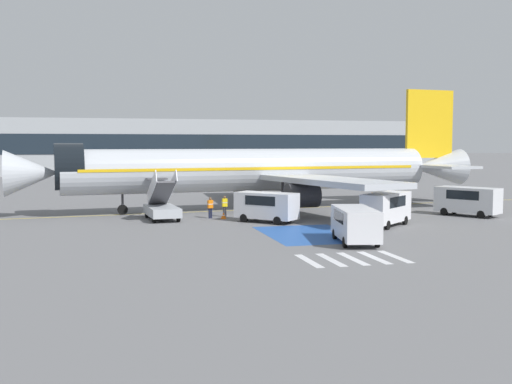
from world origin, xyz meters
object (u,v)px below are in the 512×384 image
object	(u,v)px
service_van_1	(266,205)
traffic_cone_0	(224,216)
service_van_3	(468,199)
ground_crew_3	(402,199)
service_van_0	(355,222)
boarding_stairs_forward	(162,207)
ground_crew_2	(225,205)
ground_crew_0	(210,206)
baggage_cart	(350,214)
terminal_building	(193,147)
service_van_2	(386,207)
fuel_tanker	(274,176)
airliner	(260,170)
ground_crew_1	(372,201)

from	to	relation	value
service_van_1	traffic_cone_0	world-z (taller)	service_van_1
service_van_3	ground_crew_3	bearing A→B (deg)	86.07
service_van_1	service_van_3	distance (m)	17.18
service_van_0	traffic_cone_0	xyz separation A→B (m)	(-5.41, 13.42, -1.01)
boarding_stairs_forward	traffic_cone_0	size ratio (longest dim) A/B	10.39
boarding_stairs_forward	service_van_0	world-z (taller)	boarding_stairs_forward
ground_crew_2	traffic_cone_0	world-z (taller)	ground_crew_2
ground_crew_3	traffic_cone_0	bearing A→B (deg)	76.76
ground_crew_0	ground_crew_2	bearing A→B (deg)	-168.94
baggage_cart	terminal_building	size ratio (longest dim) A/B	0.03
terminal_building	traffic_cone_0	bearing A→B (deg)	-96.27
boarding_stairs_forward	ground_crew_2	world-z (taller)	boarding_stairs_forward
service_van_0	ground_crew_0	size ratio (longest dim) A/B	3.16
boarding_stairs_forward	ground_crew_3	distance (m)	21.82
boarding_stairs_forward	service_van_2	xyz separation A→B (m)	(15.35, -7.75, 0.44)
terminal_building	service_van_0	bearing A→B (deg)	-91.88
boarding_stairs_forward	ground_crew_0	xyz separation A→B (m)	(3.83, -0.07, -0.02)
service_van_1	boarding_stairs_forward	bearing A→B (deg)	110.47
fuel_tanker	ground_crew_2	xyz separation A→B (m)	(-11.73, -26.53, -0.85)
ground_crew_0	terminal_building	size ratio (longest dim) A/B	0.02
service_van_1	ground_crew_3	distance (m)	15.22
ground_crew_2	ground_crew_3	bearing A→B (deg)	-5.58
service_van_0	service_van_2	size ratio (longest dim) A/B	1.05
baggage_cart	ground_crew_2	xyz separation A→B (m)	(-9.99, 2.41, 0.74)
service_van_2	ground_crew_0	xyz separation A→B (m)	(-11.52, 7.68, -0.46)
service_van_1	service_van_2	xyz separation A→B (m)	(7.82, -4.17, 0.08)
ground_crew_0	traffic_cone_0	bearing A→B (deg)	131.14
airliner	ground_crew_3	size ratio (longest dim) A/B	25.88
ground_crew_0	ground_crew_3	world-z (taller)	ground_crew_0
boarding_stairs_forward	service_van_0	distance (m)	17.39
service_van_2	service_van_3	bearing A→B (deg)	73.36
service_van_3	ground_crew_1	xyz separation A→B (m)	(-6.85, 3.62, -0.36)
service_van_1	ground_crew_0	world-z (taller)	service_van_1
service_van_2	baggage_cart	size ratio (longest dim) A/B	1.73
service_van_2	ground_crew_2	size ratio (longest dim) A/B	2.95
traffic_cone_0	ground_crew_0	bearing A→B (deg)	148.72
fuel_tanker	service_van_1	xyz separation A→B (m)	(-9.34, -30.76, -0.49)
service_van_3	baggage_cart	size ratio (longest dim) A/B	1.82
fuel_tanker	traffic_cone_0	xyz separation A→B (m)	(-12.07, -27.83, -1.59)
ground_crew_2	ground_crew_0	bearing A→B (deg)	-161.16
service_van_0	service_van_1	distance (m)	10.83
service_van_0	ground_crew_2	xyz separation A→B (m)	(-5.06, 14.72, -0.28)
ground_crew_0	service_van_0	bearing A→B (deg)	96.88
terminal_building	service_van_2	bearing A→B (deg)	-88.47
service_van_3	traffic_cone_0	size ratio (longest dim) A/B	10.32
service_van_3	baggage_cart	distance (m)	9.83
airliner	service_van_1	bearing A→B (deg)	163.09
service_van_1	ground_crew_2	bearing A→B (deg)	75.41
service_van_3	service_van_1	bearing A→B (deg)	147.53
ground_crew_3	ground_crew_1	bearing A→B (deg)	94.71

